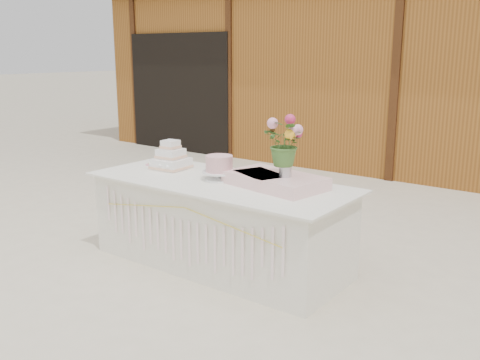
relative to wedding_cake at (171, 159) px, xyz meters
name	(u,v)px	position (x,y,z in m)	size (l,w,h in m)	color
ground	(220,264)	(0.68, -0.11, -0.86)	(80.00, 80.00, 0.00)	beige
barn	(439,63)	(0.67, 5.89, 0.81)	(12.60, 4.60, 3.30)	brown
cake_table	(219,223)	(0.68, -0.11, -0.48)	(2.40, 1.00, 0.77)	white
wedding_cake	(171,159)	(0.00, 0.00, 0.00)	(0.33, 0.33, 0.28)	white
pink_cake_stand	(219,166)	(0.66, -0.08, 0.03)	(0.30, 0.30, 0.22)	white
satin_runner	(275,180)	(1.18, 0.02, -0.04)	(0.82, 0.48, 0.10)	#FFCECD
flower_vase	(285,168)	(1.29, 0.00, 0.08)	(0.10, 0.10, 0.14)	silver
bouquet	(286,137)	(1.29, 0.00, 0.33)	(0.34, 0.29, 0.37)	#3D6729
loose_flowers	(150,163)	(-0.33, 0.04, -0.08)	(0.15, 0.37, 0.02)	pink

